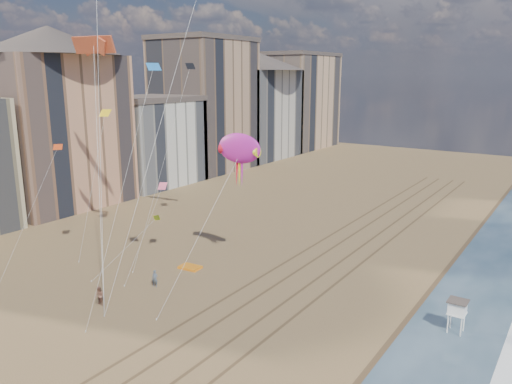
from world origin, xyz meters
TOP-DOWN VIEW (x-y plane):
  - wet_sand at (19.00, 40.00)m, footprint 260.00×260.00m
  - tracks at (2.55, 30.00)m, footprint 7.68×120.00m
  - buildings at (-45.73, 65.59)m, footprint 34.72×131.35m
  - lifeguard_stand at (18.77, 26.26)m, footprint 1.58×1.58m
  - grounded_kite at (-9.09, 24.44)m, footprint 2.50×1.71m
  - show_kite at (-4.44, 27.53)m, footprint 4.91×7.48m
  - kite_flyer_a at (-8.80, 18.76)m, footprint 0.74×0.60m
  - kite_flyer_b at (-10.03, 12.80)m, footprint 1.00×0.83m
  - small_kites at (-15.46, 23.39)m, footprint 18.26×16.89m

SIDE VIEW (x-z plane):
  - wet_sand at x=19.00m, z-range 0.00..0.00m
  - tracks at x=2.55m, z-range 0.00..0.01m
  - grounded_kite at x=-9.09m, z-range 0.00..0.27m
  - kite_flyer_a at x=-8.80m, z-range 0.00..1.77m
  - kite_flyer_b at x=-10.03m, z-range 0.00..1.87m
  - lifeguard_stand at x=18.77m, z-range 0.77..3.63m
  - show_kite at x=-4.44m, z-range 4.16..22.77m
  - buildings at x=-45.73m, z-range -0.95..28.05m
  - small_kites at x=-15.46m, z-range 6.85..25.27m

